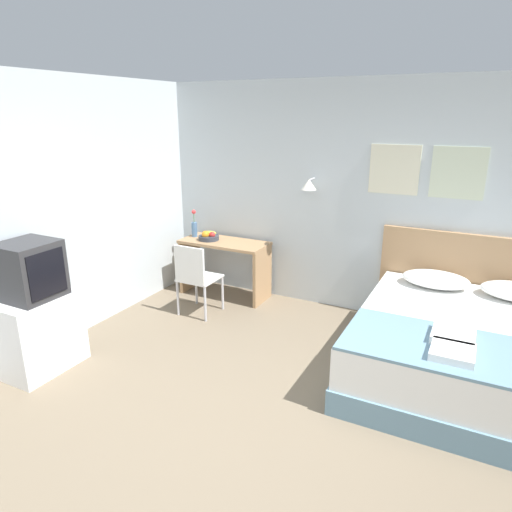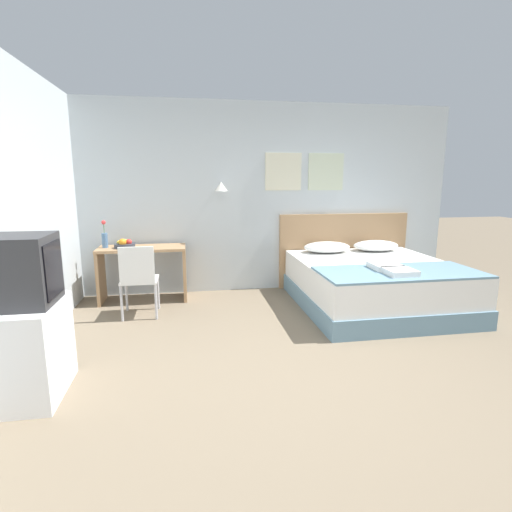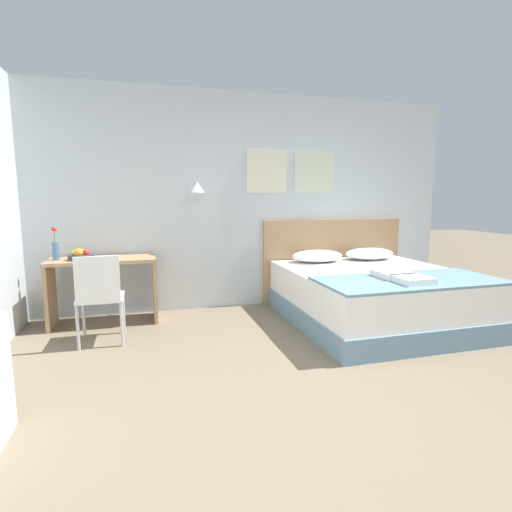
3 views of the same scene
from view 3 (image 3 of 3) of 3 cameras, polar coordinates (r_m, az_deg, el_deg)
The scene contains 13 objects.
ground_plane at distance 2.79m, azimuth 12.38°, elevation -21.62°, with size 24.00×24.00×0.00m, color #756651.
wall_back at distance 5.05m, azimuth -2.36°, elevation 7.78°, with size 5.71×0.31×2.65m.
bed at distance 4.67m, azimuth 16.65°, elevation -5.57°, with size 1.85×2.03×0.58m.
headboard at distance 5.51m, azimuth 10.94°, elevation -0.51°, with size 1.97×0.06×1.09m.
pillow_left at distance 5.07m, azimuth 8.74°, elevation -0.01°, with size 0.66×0.43×0.15m.
pillow_right at distance 5.42m, azimuth 15.87°, elevation 0.30°, with size 0.66×0.43×0.15m.
throw_blanket at distance 4.14m, azimuth 21.20°, elevation -3.29°, with size 1.80×0.81×0.02m.
folded_towel_near_foot at distance 4.18m, azimuth 18.94°, elevation -2.46°, with size 0.31×0.33×0.06m.
folded_towel_mid_bed at distance 3.97m, azimuth 21.49°, elevation -3.16°, with size 0.30×0.31×0.06m.
desk at distance 4.69m, azimuth -20.94°, elevation -3.00°, with size 1.12×0.49×0.72m.
desk_chair at distance 4.01m, azimuth -21.48°, elevation -4.88°, with size 0.42×0.42×0.86m.
fruit_bowl at distance 4.64m, azimuth -23.74°, elevation 0.07°, with size 0.26×0.26×0.13m.
flower_vase at distance 4.72m, azimuth -26.73°, elevation 1.05°, with size 0.07×0.07×0.36m.
Camera 3 is at (-1.18, -2.11, 1.39)m, focal length 28.00 mm.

